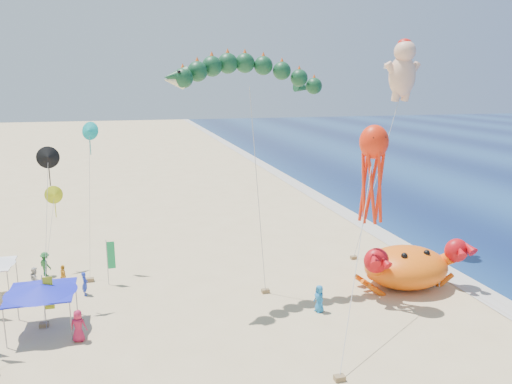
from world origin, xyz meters
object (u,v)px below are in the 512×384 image
dragon_kite (247,79)px  octopus_kite (373,167)px  canopy_blue (41,289)px  crab_inflatable (407,266)px  cherub_kite (403,69)px

dragon_kite → octopus_kite: size_ratio=1.34×
canopy_blue → crab_inflatable: bearing=0.7°
dragon_kite → cherub_kite: 14.56m
crab_inflatable → octopus_kite: octopus_kite is taller
dragon_kite → crab_inflatable: bearing=-11.4°
cherub_kite → octopus_kite: bearing=-127.9°
dragon_kite → cherub_kite: bearing=20.8°
crab_inflatable → octopus_kite: size_ratio=0.70×
dragon_kite → canopy_blue: 16.87m
cherub_kite → octopus_kite: size_ratio=1.51×
octopus_kite → canopy_blue: octopus_kite is taller
crab_inflatable → canopy_blue: bearing=-179.3°
octopus_kite → canopy_blue: (-19.11, 1.17, -6.17)m
dragon_kite → cherub_kite: (13.59, 5.15, 0.80)m
crab_inflatable → octopus_kite: bearing=-158.6°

